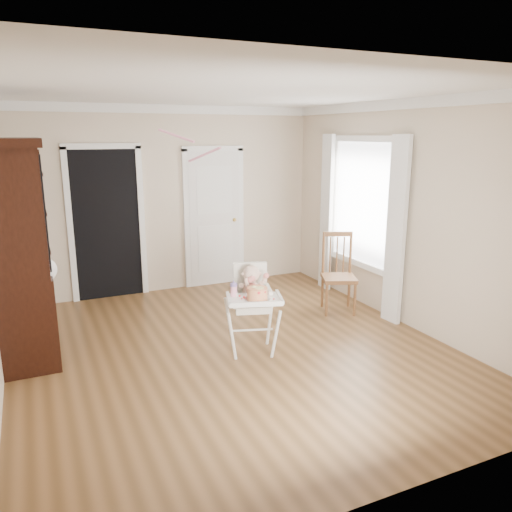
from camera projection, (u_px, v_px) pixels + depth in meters
name	position (u px, v px, depth m)	size (l,w,h in m)	color
floor	(233.00, 351.00, 5.43)	(5.00, 5.00, 0.00)	brown
ceiling	(230.00, 91.00, 4.79)	(5.00, 5.00, 0.00)	white
wall_back	(168.00, 200.00, 7.32)	(4.50, 4.50, 0.00)	beige
wall_right	(405.00, 215.00, 6.02)	(5.00, 5.00, 0.00)	beige
crown_molding	(230.00, 98.00, 4.80)	(4.50, 5.00, 0.12)	white
doorway	(107.00, 221.00, 6.99)	(1.06, 0.05, 2.22)	black
closet_door	(214.00, 219.00, 7.65)	(0.96, 0.09, 2.13)	white
window_right	(360.00, 211.00, 6.71)	(0.13, 1.84, 2.30)	white
high_chair	(252.00, 299.00, 5.28)	(0.73, 0.83, 0.98)	white
baby	(252.00, 285.00, 5.27)	(0.27, 0.26, 0.42)	beige
cake	(257.00, 293.00, 5.01)	(0.27, 0.27, 0.13)	silver
sippy_cup	(234.00, 289.00, 5.09)	(0.07, 0.07, 0.18)	pink
china_cabinet	(21.00, 251.00, 5.13)	(0.60, 1.34, 2.26)	black
dining_chair	(338.00, 275.00, 6.58)	(0.56, 0.56, 1.04)	brown
streamer	(176.00, 136.00, 5.46)	(0.03, 0.50, 0.02)	pink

